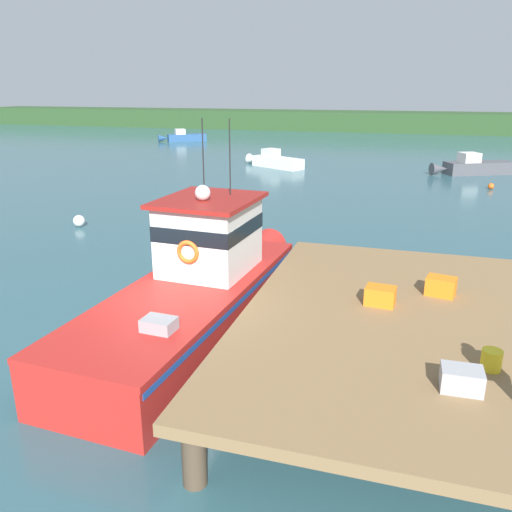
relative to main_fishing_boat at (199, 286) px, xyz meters
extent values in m
plane|color=#2D5660|center=(-0.24, -0.84, -1.01)|extent=(200.00, 200.00, 0.00)
cylinder|color=#4C3D2D|center=(1.96, -4.94, -0.51)|extent=(0.36, 0.36, 1.00)
cylinder|color=#4C3D2D|center=(1.96, 3.26, -0.51)|extent=(0.36, 0.36, 1.00)
cylinder|color=#4C3D2D|center=(7.16, 3.26, -0.51)|extent=(0.36, 0.36, 1.00)
cube|color=olive|center=(4.56, -0.84, 0.09)|extent=(6.00, 9.00, 0.20)
cube|color=red|center=(-0.04, -0.56, -0.46)|extent=(2.98, 8.14, 1.10)
cone|color=red|center=(0.26, 4.33, -0.46)|extent=(1.21, 1.86, 1.10)
cube|color=#234C9E|center=(-0.04, -0.56, -0.01)|extent=(2.99, 7.98, 0.12)
cube|color=red|center=(-0.04, -0.56, 0.15)|extent=(3.02, 8.14, 0.12)
cube|color=silver|center=(0.04, 0.63, 0.99)|extent=(2.03, 2.31, 1.80)
cube|color=black|center=(0.04, 0.63, 1.31)|extent=(2.05, 2.33, 0.36)
cube|color=maroon|center=(0.04, 0.63, 1.94)|extent=(2.29, 2.62, 0.10)
sphere|color=white|center=(0.02, 0.33, 2.17)|extent=(0.36, 0.36, 0.36)
cylinder|color=black|center=(-0.28, 1.15, 2.89)|extent=(0.03, 0.03, 1.80)
cylinder|color=black|center=(0.42, 1.11, 2.89)|extent=(0.03, 0.03, 1.80)
cube|color=#939399|center=(0.38, -2.79, 0.27)|extent=(0.63, 0.48, 0.36)
torus|color=orange|center=(-0.60, -3.33, 0.15)|extent=(0.59, 0.59, 0.12)
torus|color=#EA5119|center=(-0.03, -0.50, 0.99)|extent=(0.55, 0.13, 0.54)
cube|color=orange|center=(5.39, 0.58, 0.39)|extent=(0.68, 0.56, 0.40)
cube|color=orange|center=(4.18, -0.33, 0.38)|extent=(0.64, 0.49, 0.38)
cube|color=#9E9EA3|center=(5.56, -3.25, 0.37)|extent=(0.61, 0.46, 0.35)
cylinder|color=yellow|center=(6.05, -2.50, 0.36)|extent=(0.32, 0.32, 0.34)
cube|color=white|center=(-4.71, 25.60, -0.64)|extent=(4.10, 3.08, 0.73)
cone|color=white|center=(-6.88, 26.84, -0.64)|extent=(1.23, 1.12, 0.73)
cube|color=silver|center=(-5.32, 25.95, -0.01)|extent=(1.37, 1.38, 0.54)
cube|color=#285184|center=(-18.72, 41.27, -0.64)|extent=(4.03, 3.28, 0.73)
cone|color=#285184|center=(-20.80, 39.87, -0.64)|extent=(1.24, 1.16, 0.73)
cube|color=silver|center=(-19.30, 40.88, -0.01)|extent=(1.40, 1.40, 0.55)
cube|color=#4C4C51|center=(8.72, 26.59, -0.60)|extent=(4.61, 3.20, 0.81)
cone|color=#4C4C51|center=(6.22, 25.39, -0.60)|extent=(1.35, 1.21, 0.81)
cube|color=silver|center=(8.02, 26.26, 0.10)|extent=(1.49, 1.50, 0.61)
sphere|color=silver|center=(-8.40, 7.22, -0.77)|extent=(0.48, 0.48, 0.48)
sphere|color=#EA5B19|center=(8.87, 21.07, -0.84)|extent=(0.34, 0.34, 0.34)
cube|color=#284723|center=(-0.24, 61.16, 0.19)|extent=(120.00, 8.00, 2.40)
camera|label=1|loc=(4.60, -10.60, 4.49)|focal=36.57mm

